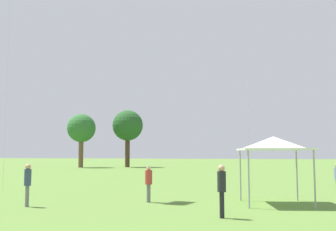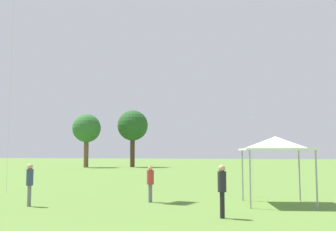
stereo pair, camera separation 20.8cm
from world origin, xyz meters
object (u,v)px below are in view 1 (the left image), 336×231
person_standing_1 (149,180)px  distant_tree_0 (81,129)px  distant_tree_1 (128,126)px  canopy_tent (274,144)px  person_standing_4 (28,180)px  person_standing_3 (222,185)px

person_standing_1 → distant_tree_0: distant_tree_0 is taller
distant_tree_0 → distant_tree_1: 7.26m
canopy_tent → distant_tree_0: (-28.23, 38.49, 3.41)m
person_standing_1 → distant_tree_1: (-16.16, 42.25, 5.58)m
distant_tree_0 → distant_tree_1: bearing=25.4°
person_standing_1 → person_standing_4: 5.17m
person_standing_3 → person_standing_4: 8.19m
person_standing_3 → person_standing_1: bearing=32.8°
person_standing_4 → distant_tree_1: size_ratio=0.19×
distant_tree_0 → canopy_tent: bearing=-53.7°
person_standing_3 → canopy_tent: (1.85, 4.20, 1.51)m
person_standing_4 → distant_tree_1: (-11.70, 44.86, 5.48)m
person_standing_4 → distant_tree_1: 46.68m
person_standing_1 → distant_tree_1: distant_tree_1 is taller
canopy_tent → distant_tree_0: bearing=126.3°
person_standing_4 → distant_tree_1: bearing=-59.5°
distant_tree_0 → distant_tree_1: size_ratio=0.92×
person_standing_1 → canopy_tent: 5.79m
distant_tree_0 → distant_tree_1: distant_tree_1 is taller
person_standing_1 → person_standing_3: bearing=-138.3°
person_standing_1 → person_standing_3: person_standing_3 is taller
person_standing_1 → distant_tree_0: size_ratio=0.20×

